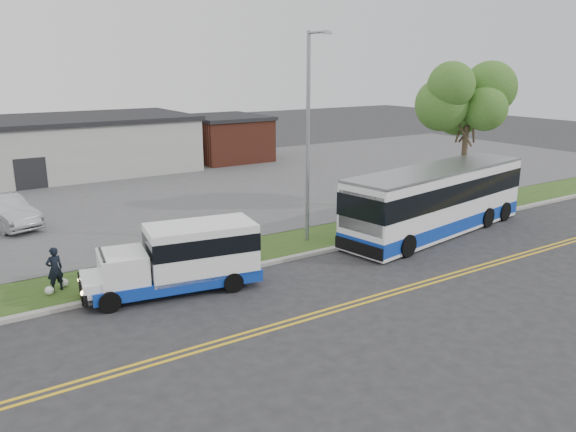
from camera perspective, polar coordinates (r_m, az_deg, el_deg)
ground at (r=23.02m, az=-0.21°, el=-5.67°), size 140.00×140.00×0.00m
lane_line_north at (r=20.14m, az=5.81°, el=-8.90°), size 70.00×0.12×0.01m
lane_line_south at (r=19.93m, az=6.36°, el=-9.18°), size 70.00×0.12×0.01m
curb at (r=23.87m, az=-1.65°, el=-4.71°), size 80.00×0.30×0.15m
verge at (r=25.35m, az=-3.77°, el=-3.59°), size 80.00×3.30×0.10m
parking_lot at (r=37.85m, az=-14.31°, el=2.28°), size 80.00×25.00×0.10m
commercial_building at (r=45.83m, az=-25.80°, el=6.14°), size 25.40×10.40×4.35m
brick_wing at (r=49.73m, az=-6.36°, el=7.89°), size 6.30×7.30×3.90m
tree_east at (r=33.27m, az=17.87°, el=11.04°), size 5.20×5.20×8.33m
streetlight_near at (r=25.63m, az=2.14°, el=8.54°), size 0.35×1.53×9.50m
shuttle_bus at (r=21.19m, az=-10.44°, el=-4.01°), size 6.67×3.07×2.47m
transit_bus at (r=28.84m, az=14.89°, el=1.58°), size 12.14×4.63×3.29m
pedestrian at (r=22.31m, az=-22.62°, el=-5.01°), size 0.69×0.53×1.68m
parked_car_a at (r=32.07m, az=-26.81°, el=0.39°), size 3.10×5.21×1.62m
grocery_bag_left at (r=22.27m, az=-23.08°, el=-6.97°), size 0.32×0.32×0.32m
grocery_bag_right at (r=22.82m, az=-21.83°, el=-6.31°), size 0.32×0.32×0.32m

